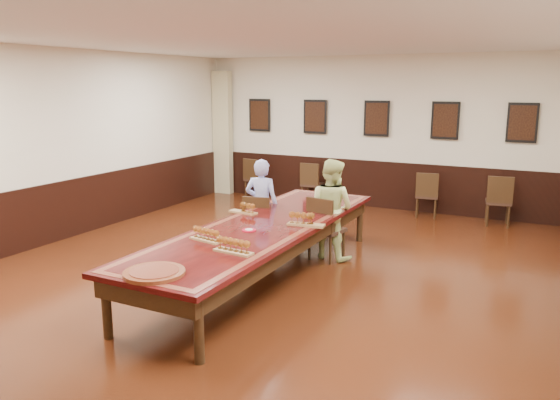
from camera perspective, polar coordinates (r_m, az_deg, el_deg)
The scene contains 23 objects.
floor at distance 7.56m, azimuth -1.74°, elevation -8.21°, with size 8.00×10.00×0.02m, color black.
ceiling at distance 7.12m, azimuth -1.91°, elevation 16.88°, with size 8.00×10.00×0.02m, color white.
wall_back at distance 11.78m, azimuth 10.11°, elevation 6.95°, with size 8.00×0.02×3.20m, color beige.
wall_left at distance 9.75m, azimuth -23.04°, elevation 5.15°, with size 0.02×10.00×3.20m, color beige.
chair_man at distance 8.61m, azimuth -2.11°, elevation -2.42°, with size 0.43×0.47×0.92m, color #332016, non-canonical shape.
chair_woman at distance 8.24m, azimuth 4.92°, elevation -2.92°, with size 0.46×0.50×0.97m, color #332016, non-canonical shape.
spare_chair_a at distance 12.70m, azimuth -2.49°, elevation 2.31°, with size 0.43×0.47×0.93m, color #332016, non-canonical shape.
spare_chair_b at distance 12.09m, azimuth 3.42°, elevation 1.79°, with size 0.43×0.47×0.92m, color #332016, non-canonical shape.
spare_chair_c at distance 11.25m, azimuth 15.10°, elevation 0.59°, with size 0.43×0.46×0.91m, color #332016, non-canonical shape.
spare_chair_d at distance 10.98m, azimuth 21.87°, elevation -0.01°, with size 0.45×0.49×0.96m, color #332016, non-canonical shape.
person_man at distance 8.64m, azimuth -1.92°, elevation -0.51°, with size 0.53×0.35×1.46m, color #5363D0.
person_woman at distance 8.26m, azimuth 5.34°, elevation -0.94°, with size 0.75×0.59×1.52m, color #DCE891.
pink_phone at distance 7.28m, azimuth 3.27°, elevation -2.70°, with size 0.08×0.15×0.01m, color #F250B3.
curtain at distance 13.21m, azimuth -6.01°, elevation 6.95°, with size 0.45×0.18×2.90m, color #C2B985.
wainscoting at distance 7.40m, azimuth -1.77°, elevation -4.51°, with size 8.00×10.00×1.00m.
conference_table at distance 7.37m, azimuth -1.77°, elevation -3.68°, with size 1.40×5.00×0.76m.
posters at distance 11.69m, azimuth 10.05°, elevation 8.39°, with size 6.14×0.04×0.74m.
flight_a at distance 7.98m, azimuth -3.66°, elevation -0.88°, with size 0.46×0.20×0.17m.
flight_b at distance 7.28m, azimuth 2.58°, elevation -2.05°, with size 0.52×0.22×0.19m.
flight_c at distance 6.63m, azimuth -7.74°, elevation -3.66°, with size 0.46×0.22×0.17m.
flight_d at distance 6.13m, azimuth -4.91°, elevation -4.84°, with size 0.49×0.19×0.18m.
red_plate_grp at distance 7.05m, azimuth -3.26°, elevation -3.17°, with size 0.19×0.19×0.02m.
carved_platter at distance 5.60m, azimuth -13.01°, elevation -7.41°, with size 0.75×0.75×0.05m.
Camera 1 is at (3.43, -6.21, 2.61)m, focal length 35.00 mm.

